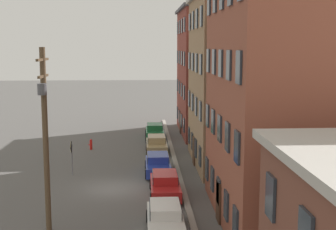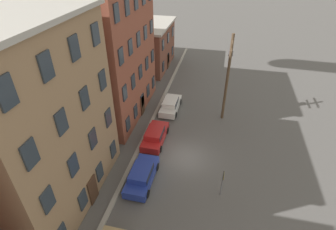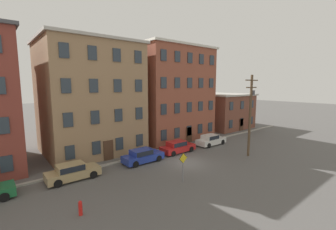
% 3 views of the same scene
% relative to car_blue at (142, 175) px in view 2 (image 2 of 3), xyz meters
% --- Properties ---
extents(ground_plane, '(200.00, 200.00, 0.00)m').
position_rel_car_blue_xyz_m(ground_plane, '(3.62, -3.00, -0.75)').
color(ground_plane, '#565451').
extents(kerb_strip, '(56.00, 0.36, 0.16)m').
position_rel_car_blue_xyz_m(kerb_strip, '(3.62, 1.50, -0.67)').
color(kerb_strip, '#9E998E').
rests_on(kerb_strip, ground_plane).
extents(apartment_midblock, '(11.11, 10.20, 13.28)m').
position_rel_car_blue_xyz_m(apartment_midblock, '(-2.50, 7.84, 5.90)').
color(apartment_midblock, '#9E7A56').
rests_on(apartment_midblock, ground_plane).
extents(apartment_far, '(11.98, 12.48, 13.86)m').
position_rel_car_blue_xyz_m(apartment_far, '(9.77, 8.98, 6.19)').
color(apartment_far, brown).
rests_on(apartment_far, ground_plane).
extents(apartment_annex, '(10.10, 11.69, 6.50)m').
position_rel_car_blue_xyz_m(apartment_annex, '(22.91, 8.58, 2.52)').
color(apartment_annex, brown).
rests_on(apartment_annex, ground_plane).
extents(car_blue, '(4.40, 1.92, 1.43)m').
position_rel_car_blue_xyz_m(car_blue, '(0.00, 0.00, 0.00)').
color(car_blue, '#233899').
rests_on(car_blue, ground_plane).
extents(car_red, '(4.40, 1.92, 1.43)m').
position_rel_car_blue_xyz_m(car_red, '(5.20, 0.29, 0.00)').
color(car_red, '#B21E1E').
rests_on(car_red, ground_plane).
extents(car_white, '(4.40, 1.92, 1.43)m').
position_rel_car_blue_xyz_m(car_white, '(11.06, 0.02, 0.00)').
color(car_white, silver).
rests_on(car_white, ground_plane).
extents(caution_sign, '(0.90, 0.08, 2.52)m').
position_rel_car_blue_xyz_m(caution_sign, '(0.04, -6.29, 0.93)').
color(caution_sign, slate).
rests_on(caution_sign, ground_plane).
extents(utility_pole, '(2.40, 0.44, 9.31)m').
position_rel_car_blue_xyz_m(utility_pole, '(10.81, -5.88, 4.48)').
color(utility_pole, brown).
rests_on(utility_pole, ground_plane).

